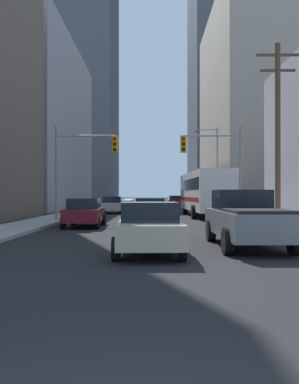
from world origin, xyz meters
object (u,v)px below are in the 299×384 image
object	(u,v)px
pickup_truck_grey	(246,219)
sedan_navy	(150,211)
traffic_signal_near_left	(83,157)
traffic_signal_near_right	(214,157)
sedan_beige	(149,228)
sedan_red	(175,201)
city_bus	(205,192)
sedan_silver	(113,205)
sedan_maroon	(84,212)

from	to	relation	value
pickup_truck_grey	sedan_navy	size ratio (longest dim) A/B	1.27
sedan_navy	traffic_signal_near_left	distance (m)	5.67
traffic_signal_near_right	sedan_beige	bearing A→B (deg)	-106.17
sedan_navy	sedan_red	distance (m)	31.48
city_bus	pickup_truck_grey	size ratio (longest dim) A/B	2.13
pickup_truck_grey	sedan_red	bearing A→B (deg)	90.03
traffic_signal_near_left	pickup_truck_grey	bearing A→B (deg)	-58.32
sedan_beige	sedan_red	xyz separation A→B (m)	(3.20, 43.05, 0.00)
sedan_navy	traffic_signal_near_right	world-z (taller)	traffic_signal_near_right
pickup_truck_grey	sedan_silver	world-z (taller)	pickup_truck_grey
sedan_navy	sedan_maroon	bearing A→B (deg)	-151.48
sedan_maroon	sedan_silver	distance (m)	15.28
sedan_navy	sedan_maroon	world-z (taller)	same
sedan_beige	sedan_navy	bearing A→B (deg)	90.28
pickup_truck_grey	sedan_silver	size ratio (longest dim) A/B	1.29
sedan_red	traffic_signal_near_right	xyz separation A→B (m)	(0.78, -29.31, 3.28)
city_bus	traffic_signal_near_right	xyz separation A→B (m)	(-0.18, -6.19, 2.12)
pickup_truck_grey	sedan_beige	size ratio (longest dim) A/B	1.28
city_bus	sedan_navy	bearing A→B (deg)	-117.25
sedan_red	traffic_signal_near_right	world-z (taller)	traffic_signal_near_right
city_bus	sedan_red	bearing A→B (deg)	92.37
sedan_beige	sedan_silver	xyz separation A→B (m)	(-3.49, 25.13, 0.00)
pickup_truck_grey	city_bus	bearing A→B (deg)	87.06
city_bus	pickup_truck_grey	distance (m)	18.33
sedan_navy	traffic_signal_near_left	xyz separation A→B (m)	(-4.18, 2.00, 3.28)
sedan_silver	traffic_signal_near_right	xyz separation A→B (m)	(7.47, -11.39, 3.28)
pickup_truck_grey	traffic_signal_near_left	world-z (taller)	traffic_signal_near_left
sedan_beige	sedan_silver	world-z (taller)	same
sedan_navy	traffic_signal_near_right	size ratio (longest dim) A/B	0.71
sedan_beige	sedan_maroon	world-z (taller)	same
sedan_silver	traffic_signal_near_right	size ratio (longest dim) A/B	0.70
sedan_red	pickup_truck_grey	bearing A→B (deg)	-89.97
pickup_truck_grey	sedan_silver	bearing A→B (deg)	105.96
pickup_truck_grey	sedan_beige	world-z (taller)	pickup_truck_grey
sedan_navy	traffic_signal_near_left	size ratio (longest dim) A/B	0.71
city_bus	traffic_signal_near_right	world-z (taller)	traffic_signal_near_right
sedan_red	sedan_maroon	bearing A→B (deg)	-101.46
traffic_signal_near_left	sedan_navy	bearing A→B (deg)	-25.58
sedan_navy	sedan_silver	xyz separation A→B (m)	(-3.43, 13.39, 0.00)
city_bus	traffic_signal_near_left	size ratio (longest dim) A/B	1.93
sedan_maroon	sedan_silver	size ratio (longest dim) A/B	1.01
sedan_beige	sedan_navy	size ratio (longest dim) A/B	1.00
sedan_navy	sedan_red	bearing A→B (deg)	84.06
sedan_navy	sedan_silver	world-z (taller)	same
sedan_navy	sedan_silver	distance (m)	13.83
sedan_beige	traffic_signal_near_left	distance (m)	14.74
traffic_signal_near_left	sedan_maroon	bearing A→B (deg)	-79.66
pickup_truck_grey	sedan_navy	world-z (taller)	pickup_truck_grey
pickup_truck_grey	sedan_red	distance (m)	41.40
sedan_silver	traffic_signal_near_right	bearing A→B (deg)	-56.74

